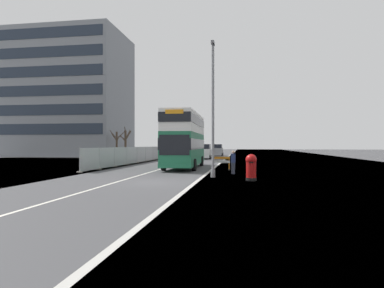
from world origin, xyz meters
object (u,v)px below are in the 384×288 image
(double_decker_bus, at_px, (185,139))
(car_oncoming_near, at_px, (205,152))
(lamppost_foreground, at_px, (213,113))
(car_receding_far, at_px, (218,150))
(pedestrian_at_kerb, at_px, (233,162))
(car_receding_mid, at_px, (186,151))
(roadworks_barrier, at_px, (221,162))
(red_pillar_postbox, at_px, (251,166))

(double_decker_bus, xyz_separation_m, car_oncoming_near, (-0.47, 19.91, -1.60))
(lamppost_foreground, relative_size, car_receding_far, 2.04)
(car_receding_far, height_order, pedestrian_at_kerb, car_receding_far)
(double_decker_bus, height_order, car_receding_mid, double_decker_bus)
(pedestrian_at_kerb, bearing_deg, car_receding_far, 95.99)
(lamppost_foreground, height_order, roadworks_barrier, lamppost_foreground)
(roadworks_barrier, relative_size, car_receding_mid, 0.38)
(car_oncoming_near, xyz_separation_m, car_receding_far, (0.93, 13.99, 0.00))
(lamppost_foreground, relative_size, pedestrian_at_kerb, 5.23)
(roadworks_barrier, xyz_separation_m, car_receding_far, (-3.01, 35.72, 0.36))
(pedestrian_at_kerb, bearing_deg, lamppost_foreground, -114.50)
(double_decker_bus, distance_m, red_pillar_postbox, 11.63)
(double_decker_bus, relative_size, pedestrian_at_kerb, 6.28)
(red_pillar_postbox, distance_m, car_receding_mid, 39.21)
(car_receding_mid, height_order, pedestrian_at_kerb, car_receding_mid)
(car_oncoming_near, xyz_separation_m, car_receding_mid, (-4.31, 7.92, -0.05))
(red_pillar_postbox, bearing_deg, double_decker_bus, 120.30)
(roadworks_barrier, xyz_separation_m, pedestrian_at_kerb, (1.13, -3.75, 0.16))
(double_decker_bus, distance_m, lamppost_foreground, 9.08)
(car_oncoming_near, height_order, pedestrian_at_kerb, car_oncoming_near)
(red_pillar_postbox, height_order, car_oncoming_near, car_oncoming_near)
(car_oncoming_near, bearing_deg, pedestrian_at_kerb, -78.75)
(car_oncoming_near, height_order, car_receding_mid, car_oncoming_near)
(car_oncoming_near, height_order, car_receding_far, car_receding_far)
(red_pillar_postbox, bearing_deg, roadworks_barrier, 106.06)
(lamppost_foreground, xyz_separation_m, car_oncoming_near, (-3.83, 28.19, -3.17))
(car_receding_far, bearing_deg, car_receding_mid, -130.80)
(lamppost_foreground, height_order, pedestrian_at_kerb, lamppost_foreground)
(double_decker_bus, bearing_deg, car_receding_mid, 99.74)
(roadworks_barrier, bearing_deg, double_decker_bus, 152.31)
(roadworks_barrier, distance_m, car_receding_far, 35.84)
(car_receding_mid, relative_size, pedestrian_at_kerb, 2.41)
(car_receding_mid, bearing_deg, car_oncoming_near, -61.48)
(car_receding_mid, bearing_deg, lamppost_foreground, -77.30)
(lamppost_foreground, distance_m, red_pillar_postbox, 4.46)
(lamppost_foreground, relative_size, roadworks_barrier, 5.76)
(roadworks_barrier, height_order, pedestrian_at_kerb, pedestrian_at_kerb)
(roadworks_barrier, distance_m, pedestrian_at_kerb, 3.92)
(lamppost_foreground, bearing_deg, car_receding_mid, 102.70)
(car_oncoming_near, bearing_deg, car_receding_mid, 118.52)
(roadworks_barrier, bearing_deg, car_oncoming_near, 100.27)
(car_receding_far, distance_m, pedestrian_at_kerb, 39.68)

